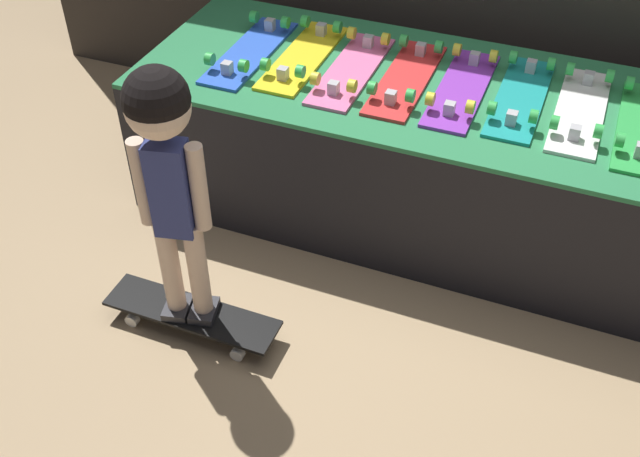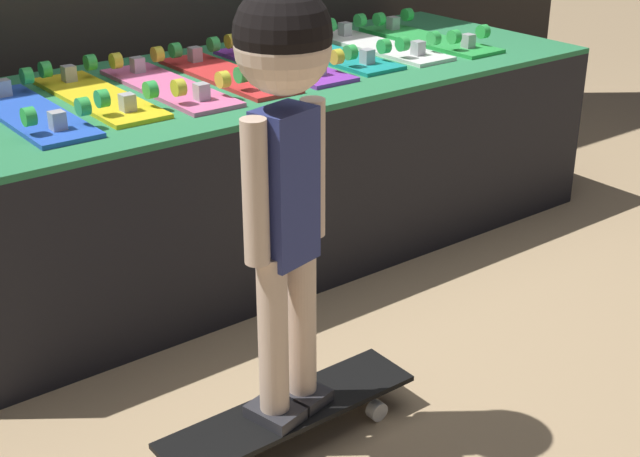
{
  "view_description": "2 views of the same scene",
  "coord_description": "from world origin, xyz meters",
  "px_view_note": "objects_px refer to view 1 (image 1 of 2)",
  "views": [
    {
      "loc": [
        0.56,
        -2.13,
        2.2
      ],
      "look_at": [
        -0.21,
        -0.19,
        0.38
      ],
      "focal_mm": 42.0,
      "sensor_mm": 36.0,
      "label": 1
    },
    {
      "loc": [
        -1.67,
        -2.02,
        1.41
      ],
      "look_at": [
        -0.29,
        -0.23,
        0.39
      ],
      "focal_mm": 50.0,
      "sensor_mm": 36.0,
      "label": 2
    }
  ],
  "objects_px": {
    "skateboard_red_on_rack": "(406,77)",
    "skateboard_teal_on_rack": "(521,96)",
    "skateboard_blue_on_rack": "(250,50)",
    "skateboard_pink_on_rack": "(352,68)",
    "skateboard_purple_on_rack": "(462,87)",
    "skateboard_on_floor": "(192,315)",
    "skateboard_white_on_rack": "(581,109)",
    "child": "(165,156)",
    "skateboard_yellow_on_rack": "(303,55)"
  },
  "relations": [
    {
      "from": "skateboard_white_on_rack",
      "to": "skateboard_on_floor",
      "type": "relative_size",
      "value": 0.93
    },
    {
      "from": "skateboard_blue_on_rack",
      "to": "skateboard_on_floor",
      "type": "relative_size",
      "value": 0.93
    },
    {
      "from": "skateboard_blue_on_rack",
      "to": "skateboard_red_on_rack",
      "type": "height_order",
      "value": "same"
    },
    {
      "from": "skateboard_yellow_on_rack",
      "to": "skateboard_pink_on_rack",
      "type": "relative_size",
      "value": 1.0
    },
    {
      "from": "skateboard_red_on_rack",
      "to": "skateboard_on_floor",
      "type": "bearing_deg",
      "value": -115.55
    },
    {
      "from": "skateboard_purple_on_rack",
      "to": "skateboard_teal_on_rack",
      "type": "xyz_separation_m",
      "value": [
        0.23,
        0.02,
        0.0
      ]
    },
    {
      "from": "skateboard_blue_on_rack",
      "to": "child",
      "type": "distance_m",
      "value": 1.04
    },
    {
      "from": "child",
      "to": "skateboard_yellow_on_rack",
      "type": "bearing_deg",
      "value": 75.2
    },
    {
      "from": "skateboard_on_floor",
      "to": "child",
      "type": "relative_size",
      "value": 0.66
    },
    {
      "from": "skateboard_purple_on_rack",
      "to": "skateboard_teal_on_rack",
      "type": "relative_size",
      "value": 1.0
    },
    {
      "from": "skateboard_pink_on_rack",
      "to": "skateboard_on_floor",
      "type": "height_order",
      "value": "skateboard_pink_on_rack"
    },
    {
      "from": "skateboard_blue_on_rack",
      "to": "skateboard_red_on_rack",
      "type": "bearing_deg",
      "value": 2.27
    },
    {
      "from": "skateboard_blue_on_rack",
      "to": "skateboard_yellow_on_rack",
      "type": "distance_m",
      "value": 0.24
    },
    {
      "from": "skateboard_yellow_on_rack",
      "to": "child",
      "type": "xyz_separation_m",
      "value": [
        -0.03,
        -1.05,
        0.16
      ]
    },
    {
      "from": "skateboard_red_on_rack",
      "to": "skateboard_purple_on_rack",
      "type": "relative_size",
      "value": 1.0
    },
    {
      "from": "skateboard_teal_on_rack",
      "to": "child",
      "type": "distance_m",
      "value": 1.44
    },
    {
      "from": "skateboard_blue_on_rack",
      "to": "skateboard_yellow_on_rack",
      "type": "relative_size",
      "value": 1.0
    },
    {
      "from": "skateboard_yellow_on_rack",
      "to": "child",
      "type": "relative_size",
      "value": 0.62
    },
    {
      "from": "skateboard_pink_on_rack",
      "to": "skateboard_white_on_rack",
      "type": "height_order",
      "value": "same"
    },
    {
      "from": "skateboard_teal_on_rack",
      "to": "child",
      "type": "relative_size",
      "value": 0.62
    },
    {
      "from": "skateboard_red_on_rack",
      "to": "child",
      "type": "xyz_separation_m",
      "value": [
        -0.5,
        -1.04,
        0.16
      ]
    },
    {
      "from": "skateboard_purple_on_rack",
      "to": "skateboard_on_floor",
      "type": "distance_m",
      "value": 1.4
    },
    {
      "from": "skateboard_blue_on_rack",
      "to": "skateboard_on_floor",
      "type": "distance_m",
      "value": 1.18
    },
    {
      "from": "skateboard_purple_on_rack",
      "to": "skateboard_white_on_rack",
      "type": "relative_size",
      "value": 1.0
    },
    {
      "from": "skateboard_purple_on_rack",
      "to": "child",
      "type": "xyz_separation_m",
      "value": [
        -0.73,
        -1.04,
        0.16
      ]
    },
    {
      "from": "skateboard_white_on_rack",
      "to": "skateboard_pink_on_rack",
      "type": "bearing_deg",
      "value": -178.19
    },
    {
      "from": "skateboard_red_on_rack",
      "to": "skateboard_purple_on_rack",
      "type": "bearing_deg",
      "value": 1.26
    },
    {
      "from": "skateboard_pink_on_rack",
      "to": "skateboard_teal_on_rack",
      "type": "xyz_separation_m",
      "value": [
        0.7,
        0.04,
        0.0
      ]
    },
    {
      "from": "skateboard_red_on_rack",
      "to": "skateboard_white_on_rack",
      "type": "distance_m",
      "value": 0.7
    },
    {
      "from": "skateboard_on_floor",
      "to": "child",
      "type": "distance_m",
      "value": 0.75
    },
    {
      "from": "skateboard_white_on_rack",
      "to": "skateboard_blue_on_rack",
      "type": "bearing_deg",
      "value": -178.27
    },
    {
      "from": "skateboard_yellow_on_rack",
      "to": "skateboard_purple_on_rack",
      "type": "bearing_deg",
      "value": -0.87
    },
    {
      "from": "skateboard_blue_on_rack",
      "to": "skateboard_red_on_rack",
      "type": "distance_m",
      "value": 0.7
    },
    {
      "from": "skateboard_purple_on_rack",
      "to": "skateboard_teal_on_rack",
      "type": "bearing_deg",
      "value": 5.4
    },
    {
      "from": "skateboard_pink_on_rack",
      "to": "skateboard_teal_on_rack",
      "type": "bearing_deg",
      "value": 3.44
    },
    {
      "from": "skateboard_yellow_on_rack",
      "to": "skateboard_on_floor",
      "type": "xyz_separation_m",
      "value": [
        -0.03,
        -1.05,
        -0.59
      ]
    },
    {
      "from": "skateboard_red_on_rack",
      "to": "skateboard_teal_on_rack",
      "type": "height_order",
      "value": "same"
    },
    {
      "from": "skateboard_red_on_rack",
      "to": "child",
      "type": "relative_size",
      "value": 0.62
    },
    {
      "from": "skateboard_pink_on_rack",
      "to": "skateboard_teal_on_rack",
      "type": "height_order",
      "value": "same"
    },
    {
      "from": "skateboard_blue_on_rack",
      "to": "skateboard_white_on_rack",
      "type": "distance_m",
      "value": 1.39
    },
    {
      "from": "skateboard_blue_on_rack",
      "to": "skateboard_teal_on_rack",
      "type": "xyz_separation_m",
      "value": [
        1.16,
        0.05,
        0.0
      ]
    },
    {
      "from": "skateboard_blue_on_rack",
      "to": "skateboard_white_on_rack",
      "type": "bearing_deg",
      "value": 1.73
    },
    {
      "from": "skateboard_blue_on_rack",
      "to": "skateboard_on_floor",
      "type": "xyz_separation_m",
      "value": [
        0.2,
        -1.01,
        -0.59
      ]
    },
    {
      "from": "skateboard_yellow_on_rack",
      "to": "skateboard_red_on_rack",
      "type": "distance_m",
      "value": 0.46
    },
    {
      "from": "skateboard_on_floor",
      "to": "skateboard_pink_on_rack",
      "type": "bearing_deg",
      "value": 75.55
    },
    {
      "from": "skateboard_on_floor",
      "to": "child",
      "type": "bearing_deg",
      "value": 180.0
    },
    {
      "from": "skateboard_purple_on_rack",
      "to": "child",
      "type": "height_order",
      "value": "child"
    },
    {
      "from": "skateboard_purple_on_rack",
      "to": "skateboard_blue_on_rack",
      "type": "bearing_deg",
      "value": -177.98
    },
    {
      "from": "skateboard_blue_on_rack",
      "to": "skateboard_pink_on_rack",
      "type": "relative_size",
      "value": 1.0
    },
    {
      "from": "skateboard_blue_on_rack",
      "to": "skateboard_purple_on_rack",
      "type": "relative_size",
      "value": 1.0
    }
  ]
}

